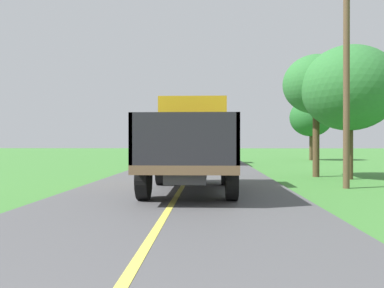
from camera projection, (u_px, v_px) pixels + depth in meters
banana_truck_near at (192, 142)px, 11.85m from camera, size 2.38×5.82×2.80m
banana_truck_far at (206, 142)px, 26.77m from camera, size 2.38×5.81×2.80m
utility_pole_roadside at (346, 56)px, 12.44m from camera, size 1.86×0.20×7.81m
roadside_tree_near_left at (311, 118)px, 32.30m from camera, size 3.47×3.47×5.09m
roadside_tree_mid_right at (349, 88)px, 15.55m from camera, size 3.74×3.74×5.29m
roadside_tree_far_left at (316, 85)px, 16.65m from camera, size 2.79×2.79×5.18m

